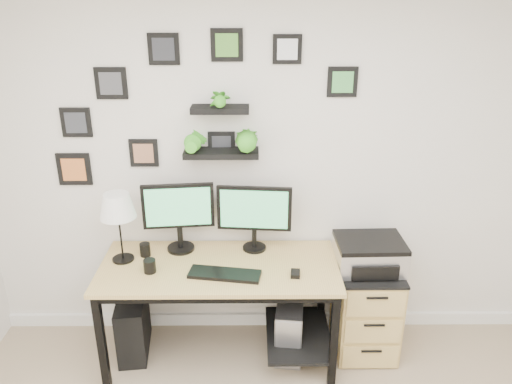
{
  "coord_description": "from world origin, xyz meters",
  "views": [
    {
      "loc": [
        -0.09,
        -1.28,
        2.48
      ],
      "look_at": [
        -0.07,
        1.83,
        1.2
      ],
      "focal_mm": 35.0,
      "sensor_mm": 36.0,
      "label": 1
    }
  ],
  "objects_px": {
    "table_lamp": "(117,208)",
    "file_cabinet": "(365,308)",
    "desk": "(225,278)",
    "printer": "(369,254)",
    "monitor_left": "(179,212)",
    "pc_tower_grey": "(289,327)",
    "pc_tower_black": "(133,325)",
    "mug": "(150,266)",
    "monitor_right": "(254,213)"
  },
  "relations": [
    {
      "from": "table_lamp",
      "to": "file_cabinet",
      "type": "relative_size",
      "value": 0.73
    },
    {
      "from": "desk",
      "to": "printer",
      "type": "relative_size",
      "value": 3.41
    },
    {
      "from": "monitor_left",
      "to": "pc_tower_grey",
      "type": "xyz_separation_m",
      "value": [
        0.77,
        -0.17,
        -0.83
      ]
    },
    {
      "from": "table_lamp",
      "to": "pc_tower_black",
      "type": "distance_m",
      "value": 0.92
    },
    {
      "from": "pc_tower_black",
      "to": "printer",
      "type": "bearing_deg",
      "value": -4.84
    },
    {
      "from": "printer",
      "to": "pc_tower_black",
      "type": "bearing_deg",
      "value": -178.65
    },
    {
      "from": "pc_tower_grey",
      "to": "pc_tower_black",
      "type": "bearing_deg",
      "value": 179.18
    },
    {
      "from": "mug",
      "to": "file_cabinet",
      "type": "distance_m",
      "value": 1.57
    },
    {
      "from": "table_lamp",
      "to": "printer",
      "type": "height_order",
      "value": "table_lamp"
    },
    {
      "from": "monitor_left",
      "to": "table_lamp",
      "type": "bearing_deg",
      "value": -160.11
    },
    {
      "from": "desk",
      "to": "table_lamp",
      "type": "distance_m",
      "value": 0.87
    },
    {
      "from": "monitor_left",
      "to": "pc_tower_grey",
      "type": "bearing_deg",
      "value": -12.4
    },
    {
      "from": "pc_tower_grey",
      "to": "file_cabinet",
      "type": "xyz_separation_m",
      "value": [
        0.55,
        0.05,
        0.13
      ]
    },
    {
      "from": "mug",
      "to": "file_cabinet",
      "type": "relative_size",
      "value": 0.13
    },
    {
      "from": "monitor_left",
      "to": "pc_tower_black",
      "type": "xyz_separation_m",
      "value": [
        -0.36,
        -0.15,
        -0.82
      ]
    },
    {
      "from": "file_cabinet",
      "to": "printer",
      "type": "distance_m",
      "value": 0.44
    },
    {
      "from": "mug",
      "to": "pc_tower_black",
      "type": "height_order",
      "value": "mug"
    },
    {
      "from": "monitor_right",
      "to": "pc_tower_grey",
      "type": "xyz_separation_m",
      "value": [
        0.25,
        -0.18,
        -0.83
      ]
    },
    {
      "from": "desk",
      "to": "pc_tower_black",
      "type": "distance_m",
      "value": 0.79
    },
    {
      "from": "pc_tower_black",
      "to": "table_lamp",
      "type": "bearing_deg",
      "value": 133.83
    },
    {
      "from": "monitor_right",
      "to": "pc_tower_grey",
      "type": "relative_size",
      "value": 1.17
    },
    {
      "from": "monitor_left",
      "to": "printer",
      "type": "height_order",
      "value": "monitor_left"
    },
    {
      "from": "monitor_left",
      "to": "file_cabinet",
      "type": "bearing_deg",
      "value": -5.28
    },
    {
      "from": "pc_tower_black",
      "to": "pc_tower_grey",
      "type": "distance_m",
      "value": 1.13
    },
    {
      "from": "mug",
      "to": "printer",
      "type": "xyz_separation_m",
      "value": [
        1.48,
        0.18,
        -0.02
      ]
    },
    {
      "from": "desk",
      "to": "file_cabinet",
      "type": "xyz_separation_m",
      "value": [
        1.0,
        0.06,
        -0.29
      ]
    },
    {
      "from": "table_lamp",
      "to": "desk",
      "type": "bearing_deg",
      "value": -3.64
    },
    {
      "from": "pc_tower_black",
      "to": "pc_tower_grey",
      "type": "height_order",
      "value": "pc_tower_black"
    },
    {
      "from": "desk",
      "to": "pc_tower_grey",
      "type": "distance_m",
      "value": 0.62
    },
    {
      "from": "table_lamp",
      "to": "pc_tower_grey",
      "type": "distance_m",
      "value": 1.48
    },
    {
      "from": "desk",
      "to": "mug",
      "type": "xyz_separation_m",
      "value": [
        -0.48,
        -0.12,
        0.17
      ]
    },
    {
      "from": "monitor_right",
      "to": "pc_tower_black",
      "type": "xyz_separation_m",
      "value": [
        -0.88,
        -0.16,
        -0.81
      ]
    },
    {
      "from": "pc_tower_grey",
      "to": "file_cabinet",
      "type": "relative_size",
      "value": 0.66
    },
    {
      "from": "pc_tower_black",
      "to": "file_cabinet",
      "type": "xyz_separation_m",
      "value": [
        1.68,
        0.03,
        0.12
      ]
    },
    {
      "from": "monitor_left",
      "to": "monitor_right",
      "type": "xyz_separation_m",
      "value": [
        0.52,
        0.01,
        -0.01
      ]
    },
    {
      "from": "pc_tower_grey",
      "to": "monitor_right",
      "type": "bearing_deg",
      "value": 145.07
    },
    {
      "from": "table_lamp",
      "to": "mug",
      "type": "relative_size",
      "value": 5.42
    },
    {
      "from": "monitor_left",
      "to": "mug",
      "type": "bearing_deg",
      "value": -118.62
    },
    {
      "from": "table_lamp",
      "to": "file_cabinet",
      "type": "bearing_deg",
      "value": 0.47
    },
    {
      "from": "monitor_left",
      "to": "pc_tower_black",
      "type": "relative_size",
      "value": 1.14
    },
    {
      "from": "mug",
      "to": "pc_tower_black",
      "type": "distance_m",
      "value": 0.62
    },
    {
      "from": "monitor_left",
      "to": "file_cabinet",
      "type": "height_order",
      "value": "monitor_left"
    },
    {
      "from": "monitor_left",
      "to": "file_cabinet",
      "type": "relative_size",
      "value": 0.75
    },
    {
      "from": "monitor_left",
      "to": "pc_tower_black",
      "type": "bearing_deg",
      "value": -156.57
    },
    {
      "from": "desk",
      "to": "printer",
      "type": "height_order",
      "value": "printer"
    },
    {
      "from": "file_cabinet",
      "to": "printer",
      "type": "bearing_deg",
      "value": 141.54
    },
    {
      "from": "monitor_right",
      "to": "pc_tower_black",
      "type": "height_order",
      "value": "monitor_right"
    },
    {
      "from": "monitor_right",
      "to": "printer",
      "type": "relative_size",
      "value": 1.1
    },
    {
      "from": "monitor_right",
      "to": "pc_tower_black",
      "type": "relative_size",
      "value": 1.18
    },
    {
      "from": "mug",
      "to": "pc_tower_grey",
      "type": "height_order",
      "value": "mug"
    }
  ]
}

